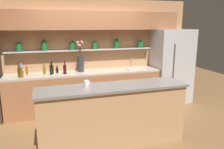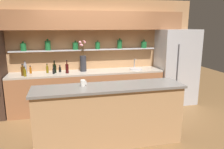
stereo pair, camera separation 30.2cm
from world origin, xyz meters
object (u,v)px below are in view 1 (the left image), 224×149
at_px(flower_vase, 81,62).
at_px(bottle_spirit_8, 21,69).
at_px(bottle_wine_7, 65,69).
at_px(coffee_mug, 86,83).
at_px(sink_fixture, 133,68).
at_px(refrigerator, 171,66).
at_px(bottle_spirit_1, 19,72).
at_px(bottle_spirit_0, 51,68).
at_px(bottle_sauce_2, 27,71).
at_px(bottle_sauce_5, 57,70).
at_px(bottle_oil_3, 44,70).
at_px(bottle_oil_6, 22,74).
at_px(bottle_sauce_4, 51,72).
at_px(bottle_wine_9, 52,69).

relative_size(flower_vase, bottle_spirit_8, 2.53).
xyz_separation_m(bottle_wine_7, coffee_mug, (0.20, -1.50, 0.04)).
height_order(sink_fixture, bottle_wine_7, bottle_wine_7).
distance_m(refrigerator, sink_fixture, 1.08).
relative_size(refrigerator, bottle_spirit_1, 7.43).
bearing_deg(bottle_spirit_0, bottle_sauce_2, -172.98).
height_order(bottle_sauce_5, bottle_wine_7, bottle_wine_7).
xyz_separation_m(flower_vase, bottle_wine_7, (-0.38, -0.13, -0.12)).
relative_size(bottle_spirit_0, bottle_oil_3, 1.14).
distance_m(bottle_sauce_2, coffee_mug, 1.94).
distance_m(refrigerator, flower_vase, 2.38).
relative_size(bottle_spirit_1, bottle_oil_6, 1.21).
bearing_deg(bottle_oil_6, bottle_oil_3, 28.85).
relative_size(bottle_sauce_5, coffee_mug, 1.64).
xyz_separation_m(flower_vase, bottle_oil_3, (-0.82, -0.00, -0.14)).
xyz_separation_m(bottle_spirit_1, bottle_sauce_5, (0.78, 0.20, -0.04)).
xyz_separation_m(bottle_spirit_0, coffee_mug, (0.49, -1.72, 0.05)).
bearing_deg(bottle_spirit_8, bottle_sauce_2, -13.61).
relative_size(bottle_wine_7, bottle_spirit_8, 1.05).
distance_m(flower_vase, bottle_spirit_1, 1.33).
xyz_separation_m(bottle_spirit_0, bottle_spirit_1, (-0.65, -0.26, 0.01)).
bearing_deg(coffee_mug, bottle_sauce_5, 102.27).
bearing_deg(bottle_sauce_5, coffee_mug, -77.73).
bearing_deg(refrigerator, bottle_spirit_1, -179.03).
height_order(bottle_sauce_2, bottle_spirit_8, bottle_spirit_8).
height_order(bottle_spirit_1, bottle_oil_6, bottle_spirit_1).
relative_size(bottle_wine_7, coffee_mug, 3.05).
distance_m(flower_vase, sink_fixture, 1.31).
relative_size(refrigerator, bottle_spirit_8, 6.61).
bearing_deg(bottle_sauce_4, bottle_spirit_1, -176.66).
bearing_deg(bottle_wine_9, bottle_wine_7, -19.96).
height_order(flower_vase, bottle_oil_6, flower_vase).
distance_m(sink_fixture, bottle_sauce_4, 1.97).
distance_m(sink_fixture, bottle_wine_9, 1.94).
height_order(sink_fixture, bottle_oil_3, sink_fixture).
relative_size(bottle_sauce_2, bottle_oil_6, 0.83).
bearing_deg(bottle_spirit_8, bottle_spirit_1, -96.21).
xyz_separation_m(bottle_oil_3, coffee_mug, (0.64, -1.63, 0.07)).
bearing_deg(bottle_oil_6, bottle_sauce_4, 11.27).
xyz_separation_m(sink_fixture, bottle_sauce_5, (-1.83, 0.09, 0.04)).
bearing_deg(bottle_spirit_0, bottle_wine_9, -85.19).
bearing_deg(refrigerator, bottle_oil_3, 178.12).
bearing_deg(flower_vase, bottle_sauce_2, 178.65).
height_order(sink_fixture, bottle_sauce_5, sink_fixture).
bearing_deg(sink_fixture, bottle_wine_9, 179.37).
bearing_deg(bottle_spirit_1, bottle_oil_6, -56.88).
height_order(bottle_sauce_2, bottle_sauce_4, bottle_sauce_2).
bearing_deg(refrigerator, bottle_wine_7, -179.38).
height_order(refrigerator, bottle_spirit_8, refrigerator).
relative_size(bottle_sauce_4, bottle_spirit_8, 0.56).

